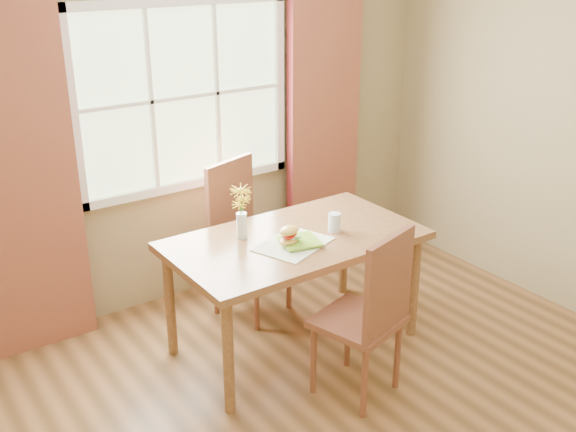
% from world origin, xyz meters
% --- Properties ---
extents(room, '(4.24, 3.84, 2.74)m').
position_xyz_m(room, '(0.00, 0.00, 1.35)').
color(room, brown).
rests_on(room, ground).
extents(window, '(1.62, 0.06, 1.32)m').
position_xyz_m(window, '(0.00, 1.87, 1.50)').
color(window, beige).
rests_on(window, room).
extents(curtain_left, '(0.65, 0.08, 2.20)m').
position_xyz_m(curtain_left, '(-1.15, 1.78, 1.10)').
color(curtain_left, maroon).
rests_on(curtain_left, room).
extents(curtain_right, '(0.65, 0.08, 2.20)m').
position_xyz_m(curtain_right, '(1.15, 1.78, 1.10)').
color(curtain_right, maroon).
rests_on(curtain_right, room).
extents(dining_table, '(1.59, 0.90, 0.77)m').
position_xyz_m(dining_table, '(0.20, 0.83, 0.69)').
color(dining_table, olive).
rests_on(dining_table, room).
extents(chair_near, '(0.54, 0.54, 1.05)m').
position_xyz_m(chair_near, '(0.23, 0.12, 0.58)').
color(chair_near, brown).
rests_on(chair_near, room).
extents(chair_far, '(0.58, 0.58, 1.11)m').
position_xyz_m(chair_far, '(0.17, 1.44, 0.61)').
color(chair_far, brown).
rests_on(chair_far, room).
extents(placemat, '(0.54, 0.47, 0.01)m').
position_xyz_m(placemat, '(0.13, 0.74, 0.78)').
color(placemat, beige).
rests_on(placemat, dining_table).
extents(plate, '(0.27, 0.27, 0.01)m').
position_xyz_m(plate, '(0.16, 0.72, 0.78)').
color(plate, '#79B62D').
rests_on(plate, placemat).
extents(croissant_sandwich, '(0.17, 0.13, 0.11)m').
position_xyz_m(croissant_sandwich, '(0.09, 0.74, 0.84)').
color(croissant_sandwich, '#E3BC4D').
rests_on(croissant_sandwich, plate).
extents(water_glass, '(0.08, 0.08, 0.12)m').
position_xyz_m(water_glass, '(0.46, 0.76, 0.83)').
color(water_glass, silver).
rests_on(water_glass, dining_table).
extents(flower_vase, '(0.14, 0.14, 0.34)m').
position_xyz_m(flower_vase, '(-0.08, 1.01, 0.98)').
color(flower_vase, silver).
rests_on(flower_vase, dining_table).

